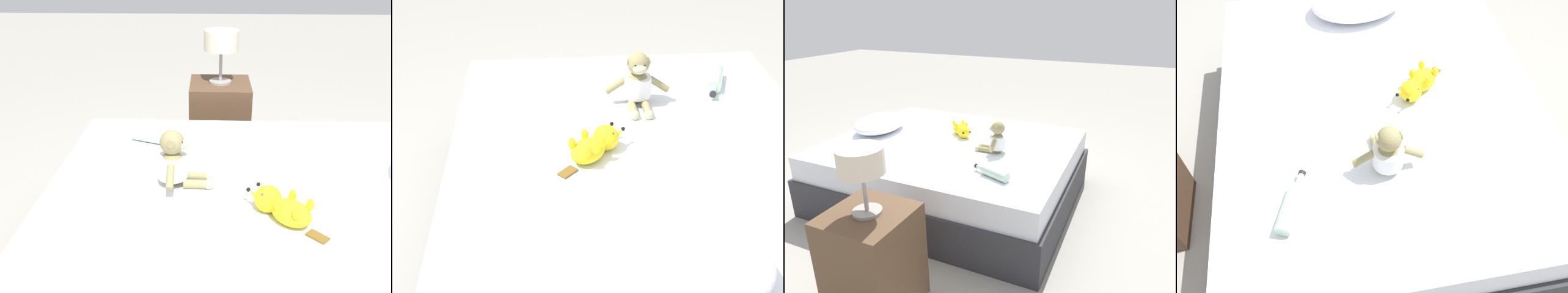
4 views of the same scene
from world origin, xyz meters
The scene contains 8 objects.
ground_plane centered at (0.00, 0.00, 0.00)m, with size 16.00×16.00×0.00m, color #9E998E.
bed centered at (0.00, 0.00, 0.23)m, with size 1.51×1.85×0.47m.
pillow centered at (0.00, 0.68, 0.54)m, with size 0.55×0.41×0.14m.
plush_monkey centered at (-0.04, -0.39, 0.57)m, with size 0.29×0.23×0.24m.
plush_yellow_creature centered at (0.18, 0.00, 0.52)m, with size 0.27×0.27×0.10m.
glass_bottle centered at (-0.44, -0.53, 0.50)m, with size 0.13×0.26×0.06m.
nightstand centered at (-1.18, -0.19, 0.28)m, with size 0.38×0.38×0.55m.
bedside_lamp centered at (-1.18, -0.19, 0.80)m, with size 0.21×0.21×0.33m.
Camera 3 is at (-2.31, -1.28, 1.46)m, focal length 33.56 mm.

